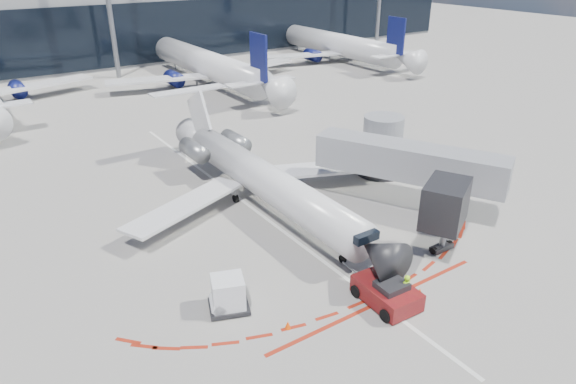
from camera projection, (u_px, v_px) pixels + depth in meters
ground at (264, 217)px, 35.43m from camera, size 260.00×260.00×0.00m
apron_centerline at (249, 206)px, 36.92m from camera, size 0.25×40.00×0.01m
apron_stop_bar at (379, 303)px, 26.81m from camera, size 14.00×0.25×0.01m
terminal_building at (46, 7)px, 80.44m from camera, size 150.00×24.15×24.00m
jet_bridge at (401, 160)px, 36.83m from camera, size 10.03×15.20×4.90m
regional_jet at (259, 176)px, 36.34m from camera, size 20.87×25.74×6.45m
pushback_tug at (387, 292)px, 26.60m from camera, size 2.47×5.50×1.42m
ramp_worker at (405, 290)px, 26.32m from camera, size 0.69×0.49×1.81m
uld_container at (228, 294)px, 25.93m from camera, size 2.47×2.29×1.88m
safety_cone_left at (288, 325)px, 24.91m from camera, size 0.31×0.31×0.43m
safety_cone_right at (419, 293)px, 27.10m from camera, size 0.41×0.41×0.57m
bg_airliner_2 at (206, 45)px, 68.25m from camera, size 32.15×34.04×10.40m
bg_airliner_3 at (337, 28)px, 83.39m from camera, size 31.27×33.11×10.12m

